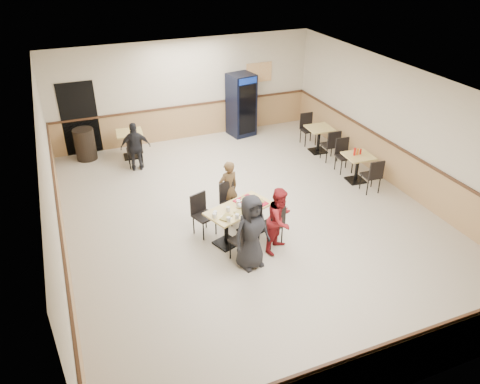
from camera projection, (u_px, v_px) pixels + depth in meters
name	position (u px, v px, depth m)	size (l,w,h in m)	color
ground	(250.00, 216.00, 10.65)	(10.00, 10.00, 0.00)	beige
room_shell	(273.00, 140.00, 13.00)	(10.00, 10.00, 10.00)	silver
main_table	(239.00, 218.00, 9.69)	(1.53, 1.12, 0.74)	black
main_chairs	(237.00, 220.00, 9.67)	(1.71, 1.94, 0.94)	black
diner_woman_left	(251.00, 232.00, 8.75)	(0.75, 0.49, 1.54)	black
diner_woman_right	(280.00, 220.00, 9.25)	(0.68, 0.53, 1.40)	maroon
diner_man_opposite	(228.00, 189.00, 10.40)	(0.49, 0.32, 1.34)	brown
lone_diner	(136.00, 147.00, 12.39)	(0.78, 0.33, 1.34)	black
tabletop_clutter	(242.00, 207.00, 9.55)	(1.27, 0.88, 0.12)	#AE0B22
side_table_near	(357.00, 164.00, 11.91)	(0.73, 0.73, 0.73)	black
side_table_near_chair_south	(371.00, 175.00, 11.45)	(0.43, 0.43, 0.92)	black
side_table_near_chair_north	(345.00, 156.00, 12.39)	(0.43, 0.43, 0.92)	black
side_table_far	(319.00, 136.00, 13.48)	(0.74, 0.74, 0.75)	black
side_table_far_chair_south	(330.00, 144.00, 13.01)	(0.44, 0.44, 0.95)	black
side_table_far_chair_north	(309.00, 129.00, 13.98)	(0.44, 0.44, 0.95)	black
condiment_caddy	(357.00, 152.00, 11.77)	(0.23, 0.06, 0.20)	red
back_table	(130.00, 140.00, 13.16)	(0.77, 0.77, 0.76)	black
back_table_chair_lone	(135.00, 150.00, 12.68)	(0.45, 0.45, 0.96)	black
pepsi_cooler	(241.00, 105.00, 14.41)	(0.84, 0.84, 1.92)	black
trash_bin	(85.00, 144.00, 13.08)	(0.57, 0.57, 0.89)	black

